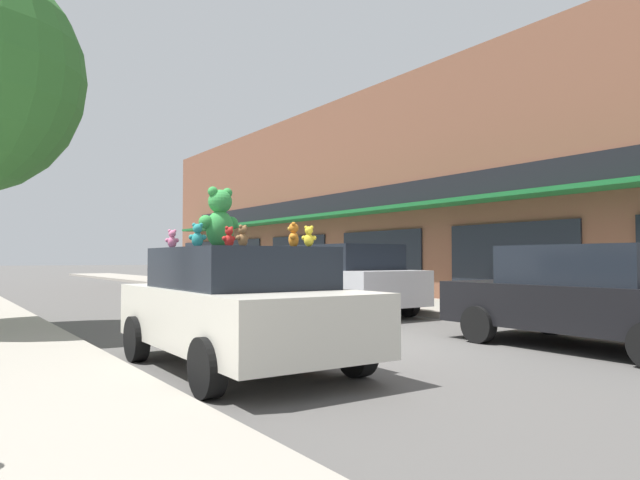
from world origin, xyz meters
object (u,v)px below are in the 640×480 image
teddy_bear_orange (293,235)px  teddy_bear_yellow (309,237)px  teddy_bear_giant (220,219)px  parked_car_far_left (591,296)px  parked_car_far_center (341,278)px  plush_art_car (239,305)px  teddy_bear_brown (243,236)px  teddy_bear_pink (172,239)px  teddy_bear_red (229,237)px  teddy_bear_teal (197,236)px

teddy_bear_orange → teddy_bear_yellow: size_ratio=1.31×
teddy_bear_giant → teddy_bear_yellow: 1.44m
teddy_bear_yellow → parked_car_far_left: bearing=-141.3°
teddy_bear_yellow → parked_car_far_center: teddy_bear_yellow is taller
plush_art_car → teddy_bear_brown: teddy_bear_brown is taller
teddy_bear_yellow → teddy_bear_pink: 2.03m
plush_art_car → teddy_bear_brown: bearing=-109.4°
teddy_bear_brown → teddy_bear_orange: 0.68m
teddy_bear_red → parked_car_far_center: 7.44m
teddy_bear_giant → teddy_bear_brown: teddy_bear_giant is taller
teddy_bear_brown → teddy_bear_teal: (-0.39, 0.47, 0.02)m
plush_art_car → parked_car_far_center: 7.19m
teddy_bear_orange → teddy_bear_yellow: bearing=18.2°
teddy_bear_yellow → parked_car_far_center: 7.66m
teddy_bear_orange → parked_car_far_left: teddy_bear_orange is taller
teddy_bear_pink → parked_car_far_center: teddy_bear_pink is taller
teddy_bear_brown → teddy_bear_orange: bearing=154.4°
teddy_bear_giant → parked_car_far_left: bearing=151.4°
plush_art_car → teddy_bear_red: 0.89m
teddy_bear_red → teddy_bear_pink: 0.96m
teddy_bear_giant → teddy_bear_orange: size_ratio=2.47×
teddy_bear_red → teddy_bear_yellow: (0.61, -0.88, -0.01)m
teddy_bear_red → parked_car_far_left: (5.46, -1.54, -0.84)m
teddy_bear_yellow → parked_car_far_center: bearing=-83.0°
teddy_bear_teal → parked_car_far_center: teddy_bear_teal is taller
teddy_bear_brown → parked_car_far_center: size_ratio=0.06×
teddy_bear_red → plush_art_car: bearing=-162.2°
parked_car_far_left → parked_car_far_center: 6.54m
teddy_bear_red → teddy_bear_teal: 0.39m
teddy_bear_giant → teddy_bear_brown: (0.00, -0.67, -0.25)m
teddy_bear_brown → teddy_bear_yellow: teddy_bear_brown is taller
plush_art_car → teddy_bear_giant: 1.17m
plush_art_car → teddy_bear_pink: (-0.61, 0.76, 0.85)m
teddy_bear_pink → teddy_bear_giant: bearing=152.3°
teddy_bear_red → teddy_bear_teal: teddy_bear_teal is taller
teddy_bear_giant → teddy_bear_brown: 0.71m
teddy_bear_giant → teddy_bear_pink: size_ratio=3.21×
teddy_bear_red → teddy_bear_yellow: teddy_bear_red is taller
teddy_bear_brown → parked_car_far_center: teddy_bear_brown is taller
teddy_bear_teal → teddy_bear_giant: bearing=-120.8°
plush_art_car → teddy_bear_yellow: 1.37m
teddy_bear_orange → parked_car_far_center: size_ratio=0.07×
teddy_bear_teal → parked_car_far_center: 7.54m
teddy_bear_brown → teddy_bear_red: size_ratio=1.03×
teddy_bear_brown → teddy_bear_teal: 0.61m
teddy_bear_pink → parked_car_far_left: bearing=172.1°
teddy_bear_orange → teddy_bear_yellow: teddy_bear_orange is taller
teddy_bear_pink → teddy_bear_orange: bearing=148.8°
teddy_bear_brown → teddy_bear_pink: 1.21m
teddy_bear_brown → teddy_bear_yellow: size_ratio=1.09×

